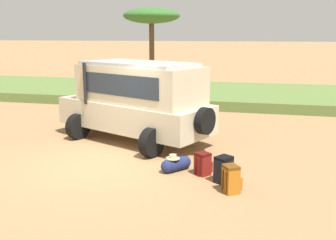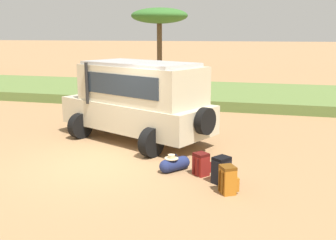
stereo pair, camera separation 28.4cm
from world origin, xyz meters
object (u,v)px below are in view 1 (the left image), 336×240
(duffel_bag_low_black_case, at_px, (176,164))
(backpack_near_rear_wheel, at_px, (231,179))
(safari_vehicle, at_px, (137,100))
(backpack_cluster_center, at_px, (224,170))
(acacia_tree_left_mid, at_px, (151,17))
(backpack_beside_front_wheel, at_px, (203,164))

(duffel_bag_low_black_case, bearing_deg, backpack_near_rear_wheel, -36.43)
(safari_vehicle, relative_size, duffel_bag_low_black_case, 7.33)
(backpack_cluster_center, bearing_deg, backpack_near_rear_wheel, -69.31)
(duffel_bag_low_black_case, height_order, acacia_tree_left_mid, acacia_tree_left_mid)
(duffel_bag_low_black_case, bearing_deg, backpack_beside_front_wheel, -9.95)
(safari_vehicle, xyz_separation_m, backpack_cluster_center, (2.97, -2.89, -1.00))
(safari_vehicle, bearing_deg, backpack_beside_front_wheel, -45.81)
(backpack_near_rear_wheel, bearing_deg, backpack_beside_front_wheel, 128.42)
(backpack_cluster_center, height_order, duffel_bag_low_black_case, backpack_cluster_center)
(backpack_beside_front_wheel, height_order, backpack_near_rear_wheel, backpack_near_rear_wheel)
(safari_vehicle, distance_m, acacia_tree_left_mid, 22.51)
(backpack_near_rear_wheel, relative_size, acacia_tree_left_mid, 0.11)
(backpack_beside_front_wheel, bearing_deg, backpack_cluster_center, -36.01)
(backpack_cluster_center, distance_m, duffel_bag_low_black_case, 1.31)
(backpack_near_rear_wheel, bearing_deg, duffel_bag_low_black_case, 143.57)
(backpack_cluster_center, xyz_separation_m, acacia_tree_left_mid, (-8.59, 24.43, 4.35))
(backpack_cluster_center, distance_m, acacia_tree_left_mid, 26.26)
(safari_vehicle, relative_size, backpack_beside_front_wheel, 9.97)
(duffel_bag_low_black_case, relative_size, acacia_tree_left_mid, 0.14)
(backpack_beside_front_wheel, xyz_separation_m, backpack_near_rear_wheel, (0.73, -0.92, 0.03))
(safari_vehicle, height_order, acacia_tree_left_mid, acacia_tree_left_mid)
(backpack_cluster_center, bearing_deg, safari_vehicle, 135.72)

